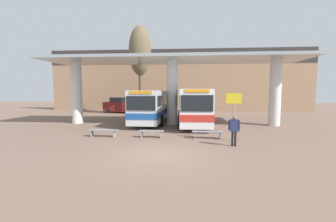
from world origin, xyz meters
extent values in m
plane|color=#755B4C|center=(0.00, 0.00, 0.00)|extent=(100.00, 100.00, 0.00)
cube|color=#9E7A5B|center=(0.00, 24.19, 4.68)|extent=(40.00, 0.50, 9.36)
cube|color=#332D2D|center=(0.00, 24.19, 8.24)|extent=(40.00, 0.58, 2.25)
cylinder|color=silver|center=(-8.98, 9.87, 2.86)|extent=(0.97, 0.97, 5.72)
cylinder|color=silver|center=(0.00, 9.87, 2.86)|extent=(0.97, 0.97, 5.72)
cylinder|color=silver|center=(8.98, 9.87, 2.86)|extent=(0.97, 0.97, 5.72)
cube|color=#93A3A8|center=(0.00, 9.87, 5.84)|extent=(22.97, 5.55, 0.24)
cube|color=silver|center=(-1.90, 12.20, 1.70)|extent=(2.83, 12.13, 2.73)
cube|color=black|center=(-1.90, 12.20, 2.22)|extent=(2.85, 11.65, 0.87)
cube|color=#1E519E|center=(-1.90, 12.20, 1.08)|extent=(2.87, 12.17, 0.49)
cube|color=black|center=(-2.11, 6.15, 2.11)|extent=(2.22, 0.14, 1.09)
cube|color=orange|center=(-2.11, 6.15, 2.92)|extent=(1.69, 0.11, 0.22)
cylinder|color=black|center=(-3.24, 8.51, 0.51)|extent=(0.31, 1.04, 1.03)
cylinder|color=black|center=(-0.82, 8.42, 0.51)|extent=(0.31, 1.04, 1.03)
cylinder|color=black|center=(-3.00, 15.55, 0.51)|extent=(0.31, 1.04, 1.03)
cylinder|color=black|center=(-0.58, 15.47, 0.51)|extent=(0.31, 1.04, 1.03)
cube|color=white|center=(1.86, 10.68, 1.74)|extent=(2.78, 10.94, 2.85)
cube|color=black|center=(1.86, 10.68, 2.28)|extent=(2.80, 10.50, 0.91)
cube|color=red|center=(1.86, 10.68, 1.10)|extent=(2.82, 10.98, 0.51)
cube|color=black|center=(2.04, 5.22, 2.17)|extent=(2.23, 0.13, 1.14)
cube|color=orange|center=(2.04, 5.22, 3.03)|extent=(1.70, 0.11, 0.22)
cylinder|color=black|center=(0.76, 7.28, 0.48)|extent=(0.31, 0.98, 0.97)
cylinder|color=black|center=(3.18, 7.36, 0.48)|extent=(0.31, 0.98, 0.97)
cylinder|color=black|center=(0.55, 13.63, 0.48)|extent=(0.31, 0.98, 0.97)
cylinder|color=black|center=(2.98, 13.71, 0.48)|extent=(0.31, 0.98, 0.97)
cube|color=gray|center=(2.66, 3.83, 0.44)|extent=(1.98, 0.44, 0.04)
cube|color=gray|center=(1.87, 3.83, 0.21)|extent=(0.07, 0.37, 0.42)
cube|color=gray|center=(3.46, 3.83, 0.21)|extent=(0.07, 0.37, 0.42)
cube|color=gray|center=(-4.19, 3.83, 0.44)|extent=(1.92, 0.44, 0.04)
cube|color=gray|center=(-4.95, 3.83, 0.21)|extent=(0.07, 0.37, 0.42)
cube|color=gray|center=(-3.42, 3.83, 0.21)|extent=(0.07, 0.37, 0.42)
cube|color=gray|center=(-0.95, 3.83, 0.44)|extent=(1.59, 0.44, 0.04)
cube|color=gray|center=(-1.58, 3.83, 0.21)|extent=(0.07, 0.37, 0.42)
cube|color=gray|center=(-0.31, 3.83, 0.21)|extent=(0.07, 0.37, 0.42)
cylinder|color=gray|center=(4.11, 3.17, 1.14)|extent=(0.09, 0.09, 2.28)
cube|color=gold|center=(4.11, 3.17, 2.58)|extent=(0.90, 0.06, 0.60)
cylinder|color=black|center=(3.84, 1.93, 0.41)|extent=(0.14, 0.14, 0.81)
cylinder|color=black|center=(3.99, 1.90, 0.41)|extent=(0.14, 0.14, 0.81)
cube|color=navy|center=(3.91, 1.91, 1.15)|extent=(0.48, 0.33, 0.68)
sphere|color=#89664C|center=(3.91, 1.91, 1.58)|extent=(0.19, 0.19, 0.19)
cylinder|color=navy|center=(3.66, 1.97, 1.15)|extent=(0.11, 0.11, 0.57)
cylinder|color=navy|center=(4.17, 1.86, 1.15)|extent=(0.11, 0.11, 0.57)
cylinder|color=brown|center=(-4.57, 17.78, 3.18)|extent=(0.41, 0.41, 6.37)
ellipsoid|color=brown|center=(-4.57, 17.78, 8.06)|extent=(2.79, 2.79, 6.14)
cube|color=maroon|center=(-8.05, 20.34, 0.87)|extent=(4.45, 2.00, 1.30)
cube|color=#1E2328|center=(-8.05, 20.34, 1.83)|extent=(2.48, 1.76, 0.63)
cylinder|color=black|center=(-6.65, 21.15, 0.31)|extent=(0.62, 0.25, 0.61)
cylinder|color=black|center=(-6.75, 19.38, 0.31)|extent=(0.62, 0.25, 0.61)
cylinder|color=black|center=(-9.35, 21.30, 0.31)|extent=(0.62, 0.25, 0.61)
cylinder|color=black|center=(-9.44, 19.53, 0.31)|extent=(0.62, 0.25, 0.61)
camera|label=1|loc=(1.35, -10.42, 3.00)|focal=24.00mm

